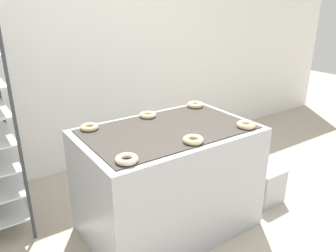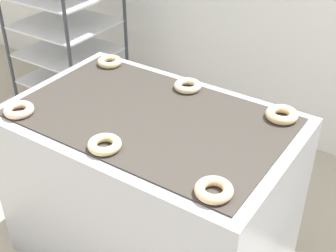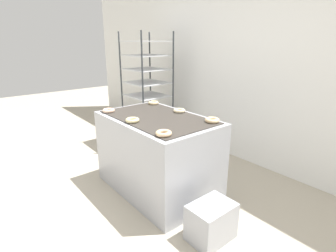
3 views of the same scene
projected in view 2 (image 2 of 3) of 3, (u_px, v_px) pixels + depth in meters
fryer_machine at (152, 189)px, 2.35m from camera, size 1.32×0.85×0.87m
baking_rack_cart at (63, 9)px, 3.21m from camera, size 0.64×0.60×1.78m
donut_near_left at (19, 110)px, 2.12m from camera, size 0.14×0.14×0.04m
donut_near_center at (105, 144)px, 1.89m from camera, size 0.14×0.14×0.04m
donut_near_right at (214, 190)px, 1.66m from camera, size 0.14×0.14×0.04m
donut_far_left at (110, 62)px, 2.55m from camera, size 0.13×0.13×0.04m
donut_far_center at (188, 86)px, 2.32m from camera, size 0.14×0.14×0.04m
donut_far_right at (282, 115)px, 2.08m from camera, size 0.15×0.15×0.04m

